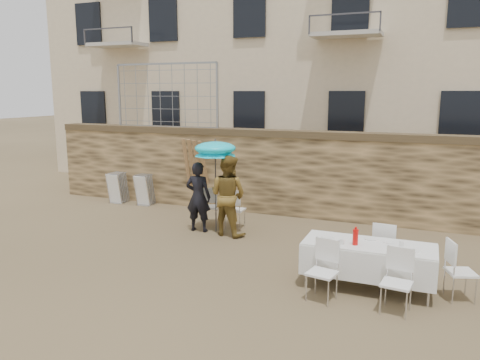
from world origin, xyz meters
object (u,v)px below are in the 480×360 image
at_px(soda_bottle, 355,237).
at_px(table_chair_back, 385,247).
at_px(table_chair_side, 461,270).
at_px(couple_chair_left, 209,206).
at_px(chair_stack_right, 148,188).
at_px(banquet_table, 369,246).
at_px(woman_dress, 228,195).
at_px(man_suit, 198,197).
at_px(table_chair_front_right, 397,282).
at_px(umbrella, 215,151).
at_px(chair_stack_left, 122,186).
at_px(table_chair_front_left, 322,271).
at_px(couple_chair_right, 235,208).

height_order(soda_bottle, table_chair_back, soda_bottle).
relative_size(soda_bottle, table_chair_side, 0.27).
xyz_separation_m(couple_chair_left, chair_stack_right, (-2.60, 1.31, -0.02)).
relative_size(couple_chair_left, banquet_table, 0.46).
xyz_separation_m(woman_dress, table_chair_side, (4.73, -1.77, -0.44)).
xyz_separation_m(man_suit, table_chair_front_right, (4.58, -2.62, -0.34)).
distance_m(umbrella, chair_stack_left, 4.52).
bearing_deg(man_suit, table_chair_side, 156.70).
distance_m(banquet_table, soda_bottle, 0.30).
bearing_deg(woman_dress, soda_bottle, 158.27).
height_order(woman_dress, couple_chair_left, woman_dress).
height_order(man_suit, table_chair_front_left, man_suit).
distance_m(table_chair_front_left, chair_stack_left, 8.30).
xyz_separation_m(soda_bottle, table_chair_side, (1.60, 0.25, -0.43)).
relative_size(table_chair_front_right, chair_stack_right, 1.04).
bearing_deg(couple_chair_right, table_chair_side, 152.76).
xyz_separation_m(couple_chair_right, table_chair_front_left, (2.78, -3.17, 0.00)).
relative_size(couple_chair_right, table_chair_front_left, 1.00).
xyz_separation_m(banquet_table, soda_bottle, (-0.20, -0.15, 0.17)).
height_order(table_chair_front_right, chair_stack_right, table_chair_front_right).
distance_m(man_suit, couple_chair_right, 0.95).
xyz_separation_m(table_chair_back, chair_stack_right, (-6.88, 2.93, -0.02)).
height_order(table_chair_side, chair_stack_left, table_chair_side).
height_order(banquet_table, soda_bottle, soda_bottle).
bearing_deg(table_chair_back, chair_stack_right, -17.99).
bearing_deg(table_chair_side, chair_stack_right, 46.77).
bearing_deg(man_suit, table_chair_back, 160.56).
bearing_deg(chair_stack_right, umbrella, -30.43).
height_order(man_suit, table_chair_front_right, man_suit).
xyz_separation_m(man_suit, table_chair_back, (4.28, -1.07, -0.34)).
height_order(banquet_table, table_chair_back, table_chair_back).
relative_size(banquet_table, table_chair_front_left, 2.19).
bearing_deg(banquet_table, table_chair_front_right, -56.31).
distance_m(umbrella, chair_stack_right, 3.77).
relative_size(banquet_table, table_chair_back, 2.19).
height_order(table_chair_back, table_chair_side, same).
bearing_deg(chair_stack_left, couple_chair_left, -20.55).
xyz_separation_m(soda_bottle, table_chair_front_left, (-0.40, -0.60, -0.43)).
xyz_separation_m(umbrella, banquet_table, (3.68, -1.97, -1.17)).
bearing_deg(couple_chair_left, table_chair_side, 130.34).
bearing_deg(chair_stack_right, table_chair_front_left, -36.40).
xyz_separation_m(table_chair_front_right, table_chair_back, (-0.30, 1.55, 0.00)).
relative_size(couple_chair_right, table_chair_back, 1.00).
bearing_deg(chair_stack_right, chair_stack_left, 180.00).
height_order(couple_chair_left, table_chair_front_right, same).
bearing_deg(table_chair_back, couple_chair_right, -19.26).
height_order(table_chair_back, chair_stack_left, table_chair_back).
bearing_deg(table_chair_front_left, couple_chair_right, 142.49).
height_order(man_suit, woman_dress, woman_dress).
xyz_separation_m(banquet_table, chair_stack_left, (-7.58, 3.73, -0.27)).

